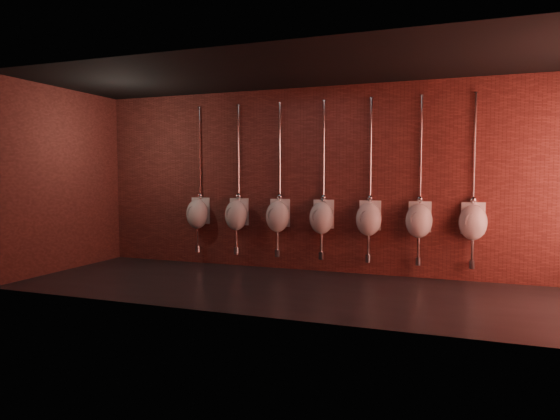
{
  "coord_description": "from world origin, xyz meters",
  "views": [
    {
      "loc": [
        2.37,
        -6.88,
        1.68
      ],
      "look_at": [
        -0.51,
        0.9,
        1.1
      ],
      "focal_mm": 32.0,
      "sensor_mm": 36.0,
      "label": 1
    }
  ],
  "objects_px": {
    "urinal_1": "(236,214)",
    "urinal_3": "(322,217)",
    "urinal_5": "(419,220)",
    "urinal_6": "(473,222)",
    "urinal_4": "(369,218)",
    "urinal_2": "(278,216)",
    "urinal_0": "(198,213)"
  },
  "relations": [
    {
      "from": "urinal_2",
      "to": "urinal_6",
      "type": "bearing_deg",
      "value": 0.0
    },
    {
      "from": "urinal_2",
      "to": "urinal_3",
      "type": "bearing_deg",
      "value": 0.0
    },
    {
      "from": "urinal_4",
      "to": "urinal_5",
      "type": "height_order",
      "value": "same"
    },
    {
      "from": "urinal_4",
      "to": "urinal_3",
      "type": "bearing_deg",
      "value": 180.0
    },
    {
      "from": "urinal_0",
      "to": "urinal_5",
      "type": "relative_size",
      "value": 1.0
    },
    {
      "from": "urinal_0",
      "to": "urinal_4",
      "type": "distance_m",
      "value": 3.23
    },
    {
      "from": "urinal_0",
      "to": "urinal_6",
      "type": "height_order",
      "value": "same"
    },
    {
      "from": "urinal_0",
      "to": "urinal_1",
      "type": "height_order",
      "value": "same"
    },
    {
      "from": "urinal_2",
      "to": "urinal_5",
      "type": "distance_m",
      "value": 2.42
    },
    {
      "from": "urinal_4",
      "to": "urinal_5",
      "type": "distance_m",
      "value": 0.81
    },
    {
      "from": "urinal_0",
      "to": "urinal_2",
      "type": "bearing_deg",
      "value": 0.0
    },
    {
      "from": "urinal_0",
      "to": "urinal_1",
      "type": "xyz_separation_m",
      "value": [
        0.81,
        0.0,
        0.0
      ]
    },
    {
      "from": "urinal_4",
      "to": "urinal_6",
      "type": "xyz_separation_m",
      "value": [
        1.61,
        0.0,
        0.0
      ]
    },
    {
      "from": "urinal_4",
      "to": "urinal_5",
      "type": "relative_size",
      "value": 1.0
    },
    {
      "from": "urinal_4",
      "to": "urinal_5",
      "type": "bearing_deg",
      "value": 0.0
    },
    {
      "from": "urinal_1",
      "to": "urinal_3",
      "type": "relative_size",
      "value": 1.0
    },
    {
      "from": "urinal_2",
      "to": "urinal_3",
      "type": "xyz_separation_m",
      "value": [
        0.81,
        0.0,
        0.0
      ]
    },
    {
      "from": "urinal_0",
      "to": "urinal_1",
      "type": "bearing_deg",
      "value": 0.0
    },
    {
      "from": "urinal_2",
      "to": "urinal_5",
      "type": "xyz_separation_m",
      "value": [
        2.42,
        0.0,
        0.0
      ]
    },
    {
      "from": "urinal_3",
      "to": "urinal_4",
      "type": "relative_size",
      "value": 1.0
    },
    {
      "from": "urinal_6",
      "to": "urinal_4",
      "type": "bearing_deg",
      "value": 180.0
    },
    {
      "from": "urinal_1",
      "to": "urinal_5",
      "type": "xyz_separation_m",
      "value": [
        3.23,
        0.0,
        0.0
      ]
    },
    {
      "from": "urinal_3",
      "to": "urinal_6",
      "type": "height_order",
      "value": "same"
    },
    {
      "from": "urinal_3",
      "to": "urinal_1",
      "type": "bearing_deg",
      "value": 180.0
    },
    {
      "from": "urinal_5",
      "to": "urinal_6",
      "type": "bearing_deg",
      "value": 0.0
    },
    {
      "from": "urinal_2",
      "to": "urinal_4",
      "type": "distance_m",
      "value": 1.61
    },
    {
      "from": "urinal_3",
      "to": "urinal_4",
      "type": "bearing_deg",
      "value": 0.0
    },
    {
      "from": "urinal_3",
      "to": "urinal_2",
      "type": "bearing_deg",
      "value": 180.0
    },
    {
      "from": "urinal_6",
      "to": "urinal_5",
      "type": "bearing_deg",
      "value": 180.0
    },
    {
      "from": "urinal_5",
      "to": "urinal_3",
      "type": "bearing_deg",
      "value": 180.0
    },
    {
      "from": "urinal_2",
      "to": "urinal_3",
      "type": "relative_size",
      "value": 1.0
    },
    {
      "from": "urinal_3",
      "to": "urinal_0",
      "type": "bearing_deg",
      "value": 180.0
    }
  ]
}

